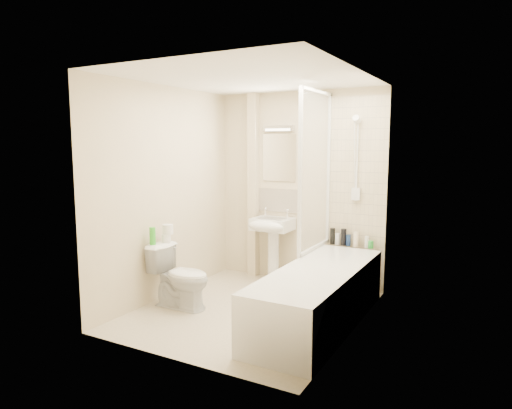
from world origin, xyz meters
The scene contains 26 objects.
floor centered at (0.00, 0.00, 0.00)m, with size 2.50×2.50×0.00m, color beige.
wall_back centered at (0.00, 1.25, 1.20)m, with size 2.20×0.02×2.40m, color beige.
wall_left centered at (-1.10, 0.00, 1.20)m, with size 0.02×2.50×2.40m, color beige.
wall_right centered at (1.10, 0.00, 1.20)m, with size 0.02×2.50×2.40m, color beige.
ceiling centered at (0.00, 0.00, 2.40)m, with size 2.20×2.50×0.02m, color white.
tile_back centered at (0.75, 1.24, 1.42)m, with size 0.70×0.01×1.75m, color beige.
tile_right centered at (1.09, 0.03, 1.42)m, with size 0.01×2.10×1.75m, color beige.
pipe_boxing centered at (-0.62, 1.19, 1.20)m, with size 0.12×0.12×2.40m, color beige.
splashback centered at (-0.27, 1.24, 1.03)m, with size 0.60×0.01×0.30m, color beige.
mirror centered at (-0.27, 1.24, 1.58)m, with size 0.46×0.01×0.60m, color white.
strip_light centered at (-0.27, 1.22, 1.95)m, with size 0.42×0.07×0.07m, color silver.
bathtub centered at (0.75, 0.03, 0.29)m, with size 0.70×2.10×0.55m.
shower_screen centered at (0.40, 0.80, 1.45)m, with size 0.04×0.92×1.80m.
shower_fixture centered at (0.75, 1.19, 1.55)m, with size 0.10×0.16×0.99m.
pedestal_sink centered at (-0.27, 1.01, 0.66)m, with size 0.49×0.46×0.94m.
bottle_black_a centered at (0.49, 1.16, 0.65)m, with size 0.06×0.06×0.20m, color black.
bottle_white_a centered at (0.55, 1.16, 0.62)m, with size 0.06×0.06×0.14m, color silver.
bottle_black_b centered at (0.63, 1.16, 0.65)m, with size 0.06×0.06×0.20m, color black.
bottle_blue centered at (0.69, 1.16, 0.62)m, with size 0.05×0.05×0.13m, color navy.
bottle_cream centered at (0.78, 1.16, 0.64)m, with size 0.06×0.06×0.18m, color #F9E3C0.
bottle_white_b centered at (0.91, 1.16, 0.62)m, with size 0.05×0.05×0.14m, color silver.
bottle_green centered at (0.96, 1.16, 0.59)m, with size 0.06×0.06×0.09m, color green.
toilet centered at (-0.72, -0.25, 0.34)m, with size 0.67×0.39×0.68m, color white.
toilet_roll_lower centered at (-0.95, -0.19, 0.72)m, with size 0.10×0.10×0.09m, color white.
toilet_roll_upper centered at (-0.94, -0.17, 0.82)m, with size 0.12×0.12×0.11m, color white.
green_bottle centered at (-1.00, -0.36, 0.77)m, with size 0.06×0.06×0.19m, color green.
Camera 1 is at (2.27, -4.03, 1.76)m, focal length 32.00 mm.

